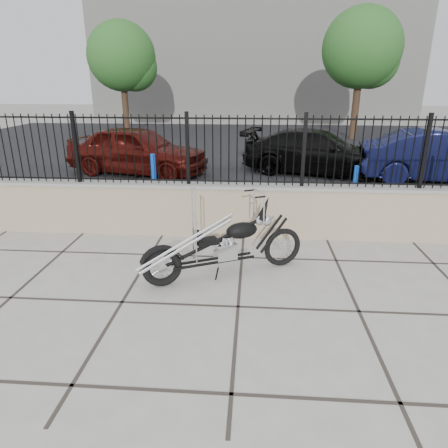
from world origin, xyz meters
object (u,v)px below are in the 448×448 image
car_blue (444,157)px  car_black (318,152)px  chopper_motorcycle (222,231)px  car_red (137,150)px

car_blue → car_black: bearing=81.1°
car_black → car_blue: (3.26, -0.97, 0.07)m
chopper_motorcycle → car_red: 7.30m
car_blue → chopper_motorcycle: bearing=145.0°
car_red → car_blue: bearing=-78.7°
car_red → car_black: (5.45, 0.46, -0.07)m
chopper_motorcycle → car_blue: (5.62, 6.09, 0.03)m
car_blue → car_red: bearing=94.3°
chopper_motorcycle → car_black: 7.44m
car_black → car_blue: bearing=-91.0°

